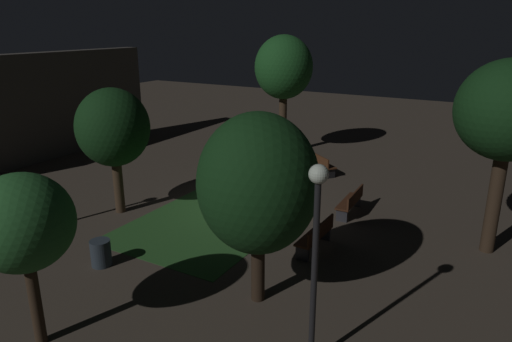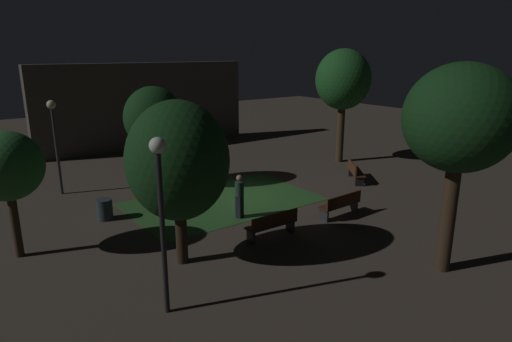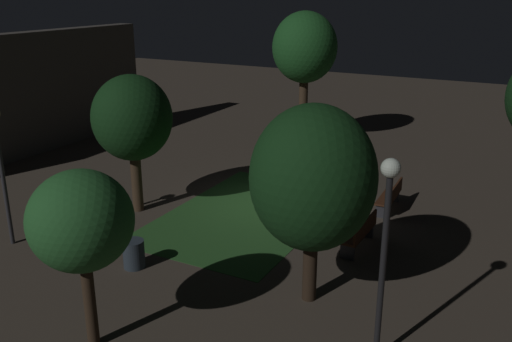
{
  "view_description": "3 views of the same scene",
  "coord_description": "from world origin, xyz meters",
  "px_view_note": "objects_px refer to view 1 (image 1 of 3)",
  "views": [
    {
      "loc": [
        -13.4,
        -8.54,
        6.46
      ],
      "look_at": [
        0.08,
        -0.86,
        1.55
      ],
      "focal_mm": 32.58,
      "sensor_mm": 36.0,
      "label": 1
    },
    {
      "loc": [
        -9.82,
        -14.09,
        5.88
      ],
      "look_at": [
        0.09,
        -0.7,
        1.28
      ],
      "focal_mm": 30.63,
      "sensor_mm": 36.0,
      "label": 2
    },
    {
      "loc": [
        -15.39,
        -7.9,
        6.98
      ],
      "look_at": [
        0.2,
        0.37,
        1.09
      ],
      "focal_mm": 38.82,
      "sensor_mm": 36.0,
      "label": 3
    }
  ],
  "objects_px": {
    "tree_back_left": "(258,184)",
    "lamp_post_path_center": "(316,232)",
    "bench_by_lamp": "(351,201)",
    "bench_corner": "(316,235)",
    "tree_tall_center": "(22,224)",
    "tree_left_canopy": "(509,112)",
    "tree_back_right": "(113,128)",
    "pedestrian": "(257,208)",
    "trash_bin": "(101,253)",
    "bench_path_side": "(320,163)",
    "tree_near_wall": "(284,68)"
  },
  "relations": [
    {
      "from": "bench_corner",
      "to": "trash_bin",
      "type": "distance_m",
      "value": 6.2
    },
    {
      "from": "bench_corner",
      "to": "lamp_post_path_center",
      "type": "distance_m",
      "value": 5.45
    },
    {
      "from": "tree_back_right",
      "to": "tree_tall_center",
      "type": "bearing_deg",
      "value": -147.78
    },
    {
      "from": "bench_corner",
      "to": "tree_back_left",
      "type": "bearing_deg",
      "value": 175.8
    },
    {
      "from": "bench_by_lamp",
      "to": "pedestrian",
      "type": "height_order",
      "value": "pedestrian"
    },
    {
      "from": "tree_back_left",
      "to": "tree_tall_center",
      "type": "bearing_deg",
      "value": 139.08
    },
    {
      "from": "tree_left_canopy",
      "to": "trash_bin",
      "type": "distance_m",
      "value": 11.89
    },
    {
      "from": "bench_path_side",
      "to": "trash_bin",
      "type": "height_order",
      "value": "bench_path_side"
    },
    {
      "from": "trash_bin",
      "to": "tree_back_left",
      "type": "bearing_deg",
      "value": -81.26
    },
    {
      "from": "trash_bin",
      "to": "bench_path_side",
      "type": "bearing_deg",
      "value": -10.97
    },
    {
      "from": "bench_path_side",
      "to": "trash_bin",
      "type": "bearing_deg",
      "value": 169.03
    },
    {
      "from": "tree_back_left",
      "to": "tree_back_right",
      "type": "height_order",
      "value": "tree_back_left"
    },
    {
      "from": "bench_by_lamp",
      "to": "tree_left_canopy",
      "type": "relative_size",
      "value": 0.32
    },
    {
      "from": "tree_left_canopy",
      "to": "tree_back_right",
      "type": "bearing_deg",
      "value": 105.24
    },
    {
      "from": "bench_corner",
      "to": "tree_back_right",
      "type": "height_order",
      "value": "tree_back_right"
    },
    {
      "from": "tree_near_wall",
      "to": "trash_bin",
      "type": "relative_size",
      "value": 7.98
    },
    {
      "from": "bench_by_lamp",
      "to": "tree_back_left",
      "type": "relative_size",
      "value": 0.39
    },
    {
      "from": "pedestrian",
      "to": "tree_back_left",
      "type": "bearing_deg",
      "value": -150.13
    },
    {
      "from": "bench_corner",
      "to": "lamp_post_path_center",
      "type": "height_order",
      "value": "lamp_post_path_center"
    },
    {
      "from": "tree_tall_center",
      "to": "tree_back_right",
      "type": "distance_m",
      "value": 7.24
    },
    {
      "from": "tree_back_left",
      "to": "bench_path_side",
      "type": "bearing_deg",
      "value": 13.86
    },
    {
      "from": "bench_by_lamp",
      "to": "lamp_post_path_center",
      "type": "distance_m",
      "value": 8.31
    },
    {
      "from": "tree_back_right",
      "to": "pedestrian",
      "type": "relative_size",
      "value": 2.77
    },
    {
      "from": "bench_by_lamp",
      "to": "lamp_post_path_center",
      "type": "bearing_deg",
      "value": -166.96
    },
    {
      "from": "tree_left_canopy",
      "to": "pedestrian",
      "type": "distance_m",
      "value": 7.72
    },
    {
      "from": "bench_path_side",
      "to": "tree_tall_center",
      "type": "distance_m",
      "value": 14.11
    },
    {
      "from": "tree_back_left",
      "to": "lamp_post_path_center",
      "type": "relative_size",
      "value": 1.12
    },
    {
      "from": "tree_tall_center",
      "to": "lamp_post_path_center",
      "type": "bearing_deg",
      "value": -66.62
    },
    {
      "from": "trash_bin",
      "to": "tree_left_canopy",
      "type": "bearing_deg",
      "value": -55.84
    },
    {
      "from": "bench_path_side",
      "to": "tree_back_right",
      "type": "bearing_deg",
      "value": 149.76
    },
    {
      "from": "bench_path_side",
      "to": "tree_tall_center",
      "type": "xyz_separation_m",
      "value": [
        -13.91,
        0.69,
        2.26
      ]
    },
    {
      "from": "bench_path_side",
      "to": "tree_back_right",
      "type": "xyz_separation_m",
      "value": [
        -7.8,
        4.54,
        2.59
      ]
    },
    {
      "from": "tree_back_left",
      "to": "pedestrian",
      "type": "bearing_deg",
      "value": 29.87
    },
    {
      "from": "bench_by_lamp",
      "to": "tree_back_left",
      "type": "bearing_deg",
      "value": 177.92
    },
    {
      "from": "tree_back_right",
      "to": "tree_left_canopy",
      "type": "distance_m",
      "value": 12.23
    },
    {
      "from": "bench_path_side",
      "to": "pedestrian",
      "type": "distance_m",
      "value": 6.96
    },
    {
      "from": "bench_by_lamp",
      "to": "pedestrian",
      "type": "distance_m",
      "value": 3.72
    },
    {
      "from": "bench_corner",
      "to": "tree_near_wall",
      "type": "bearing_deg",
      "value": 31.89
    },
    {
      "from": "trash_bin",
      "to": "lamp_post_path_center",
      "type": "bearing_deg",
      "value": -96.23
    },
    {
      "from": "lamp_post_path_center",
      "to": "pedestrian",
      "type": "height_order",
      "value": "lamp_post_path_center"
    },
    {
      "from": "trash_bin",
      "to": "bench_corner",
      "type": "bearing_deg",
      "value": -51.73
    },
    {
      "from": "tree_tall_center",
      "to": "tree_near_wall",
      "type": "distance_m",
      "value": 16.37
    },
    {
      "from": "tree_back_left",
      "to": "tree_back_right",
      "type": "bearing_deg",
      "value": 71.15
    },
    {
      "from": "tree_tall_center",
      "to": "tree_near_wall",
      "type": "bearing_deg",
      "value": 8.27
    },
    {
      "from": "tree_left_canopy",
      "to": "lamp_post_path_center",
      "type": "height_order",
      "value": "tree_left_canopy"
    },
    {
      "from": "bench_by_lamp",
      "to": "lamp_post_path_center",
      "type": "relative_size",
      "value": 0.44
    },
    {
      "from": "bench_corner",
      "to": "lamp_post_path_center",
      "type": "xyz_separation_m",
      "value": [
        -4.57,
        -1.8,
        2.37
      ]
    },
    {
      "from": "tree_back_left",
      "to": "tree_back_right",
      "type": "xyz_separation_m",
      "value": [
        2.41,
        7.06,
        0.08
      ]
    },
    {
      "from": "tree_near_wall",
      "to": "bench_by_lamp",
      "type": "bearing_deg",
      "value": -136.54
    },
    {
      "from": "tree_back_right",
      "to": "lamp_post_path_center",
      "type": "xyz_separation_m",
      "value": [
        -3.85,
        -9.09,
        -0.22
      ]
    }
  ]
}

